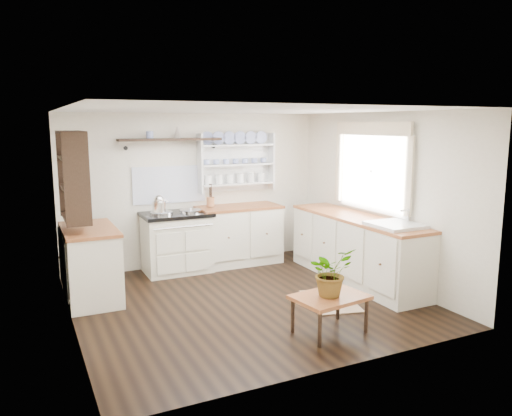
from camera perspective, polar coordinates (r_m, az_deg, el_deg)
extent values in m
cube|color=black|center=(6.22, -1.02, -10.56)|extent=(4.00, 3.80, 0.01)
cube|color=beige|center=(7.67, -6.97, 2.09)|extent=(4.00, 0.02, 2.30)
cube|color=beige|center=(6.98, 14.05, 1.14)|extent=(0.02, 3.80, 2.30)
cube|color=beige|center=(5.42, -20.67, -1.59)|extent=(0.02, 3.80, 2.30)
cube|color=white|center=(5.84, -1.09, 11.14)|extent=(4.00, 3.80, 0.01)
cube|color=white|center=(7.03, 13.13, 4.11)|extent=(0.04, 1.40, 1.00)
cube|color=white|center=(7.02, 13.00, 4.10)|extent=(0.02, 1.50, 1.10)
cube|color=beige|center=(6.98, 13.05, 8.84)|extent=(0.04, 1.55, 0.18)
cube|color=#EDE7CE|center=(7.38, -9.01, -4.09)|extent=(0.94, 0.61, 0.83)
cube|color=black|center=(7.29, -9.10, -0.74)|extent=(0.98, 0.65, 0.05)
cylinder|color=silver|center=(7.22, -10.75, -0.56)|extent=(0.32, 0.32, 0.03)
cylinder|color=silver|center=(7.34, -7.49, -0.30)|extent=(0.32, 0.32, 0.03)
cylinder|color=silver|center=(6.98, -8.26, -2.16)|extent=(0.84, 0.02, 0.02)
cube|color=white|center=(7.73, -1.93, -3.13)|extent=(1.25, 0.60, 0.88)
cube|color=brown|center=(7.65, -1.95, 0.09)|extent=(1.27, 0.63, 0.04)
cube|color=white|center=(7.01, 11.39, -4.65)|extent=(0.60, 2.40, 0.88)
cube|color=brown|center=(6.92, 11.51, -1.11)|extent=(0.62, 2.43, 0.04)
cube|color=white|center=(6.37, 15.55, -2.93)|extent=(0.55, 0.60, 0.28)
cylinder|color=silver|center=(6.46, 16.97, -1.01)|extent=(0.02, 0.02, 0.22)
cube|color=white|center=(6.48, -18.38, -6.14)|extent=(0.60, 1.10, 0.88)
cube|color=brown|center=(6.38, -18.58, -2.33)|extent=(0.62, 1.13, 0.04)
cube|color=white|center=(7.84, -2.47, 5.26)|extent=(1.20, 0.03, 0.90)
cube|color=white|center=(7.76, -2.20, 5.21)|extent=(1.20, 0.22, 0.02)
cylinder|color=navy|center=(7.75, -2.25, 7.21)|extent=(0.20, 0.02, 0.20)
cube|color=black|center=(7.37, -9.74, 7.73)|extent=(1.50, 0.24, 0.04)
cone|color=black|center=(7.29, -14.82, 6.67)|extent=(0.06, 0.20, 0.06)
cone|color=black|center=(7.64, -5.14, 7.07)|extent=(0.06, 0.20, 0.06)
cube|color=black|center=(6.26, -20.18, 3.58)|extent=(0.28, 0.80, 1.05)
cylinder|color=#A5653C|center=(7.54, -5.23, 0.70)|extent=(0.12, 0.12, 0.14)
cube|color=brown|center=(5.27, 8.45, -10.06)|extent=(0.80, 0.62, 0.04)
cylinder|color=black|center=(5.00, 7.30, -13.61)|extent=(0.04, 0.04, 0.36)
cylinder|color=black|center=(5.30, 4.22, -12.17)|extent=(0.04, 0.04, 0.36)
cylinder|color=black|center=(5.41, 12.49, -11.92)|extent=(0.04, 0.04, 0.36)
cylinder|color=black|center=(5.69, 9.35, -10.72)|extent=(0.04, 0.04, 0.36)
imported|color=#3F7233|center=(5.19, 8.52, -7.25)|extent=(0.51, 0.46, 0.50)
cube|color=#8B6651|center=(6.25, 8.47, -10.48)|extent=(0.75, 0.96, 0.02)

